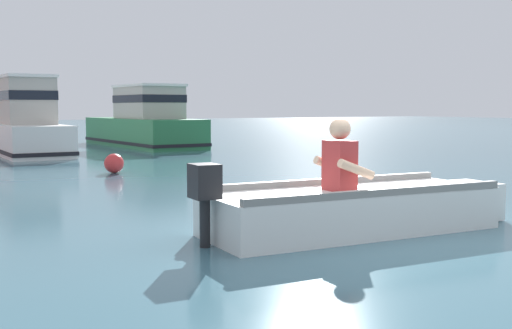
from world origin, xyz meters
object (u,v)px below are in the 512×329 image
moored_boat_white (22,125)px  moored_boat_green (144,124)px  rowboat_with_person (356,207)px  mooring_buoy (114,163)px

moored_boat_white → moored_boat_green: bearing=17.7°
moored_boat_green → moored_boat_white: bearing=-162.3°
rowboat_with_person → moored_boat_green: size_ratio=0.60×
rowboat_with_person → moored_boat_white: size_ratio=0.60×
moored_boat_white → moored_boat_green: 4.33m
moored_boat_white → rowboat_with_person: bearing=-87.2°
moored_boat_green → mooring_buoy: moored_boat_green is taller
rowboat_with_person → moored_boat_green: 15.35m
moored_boat_white → mooring_buoy: (0.42, -6.57, -0.59)m
rowboat_with_person → mooring_buoy: rowboat_with_person is taller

